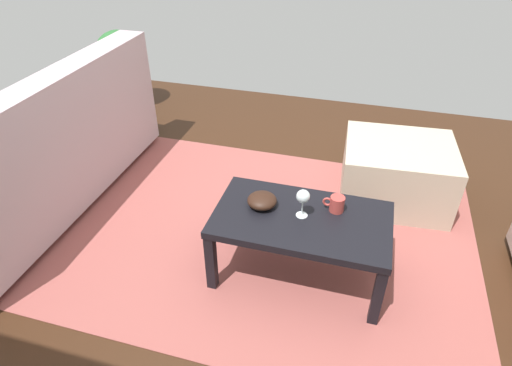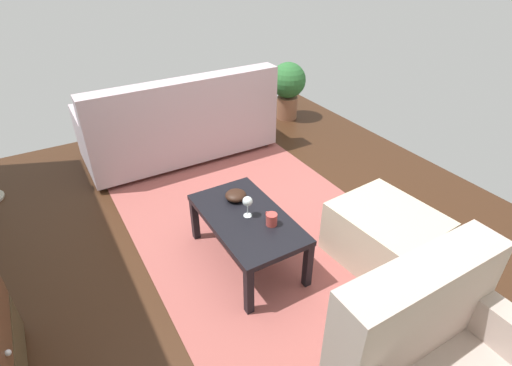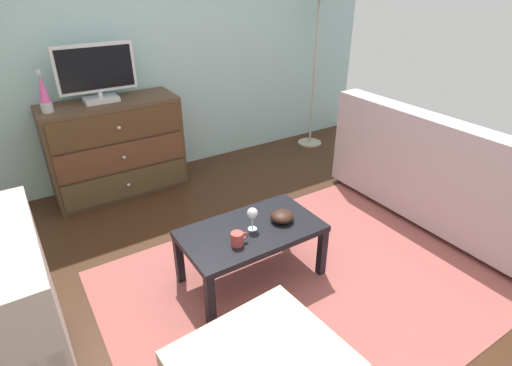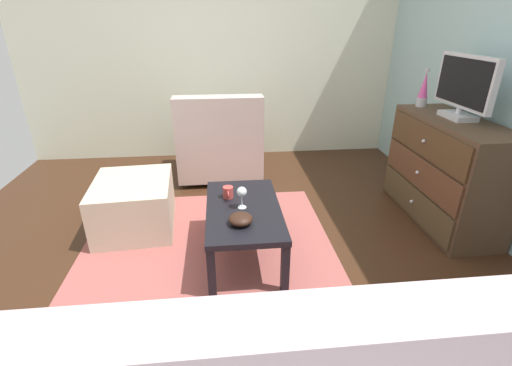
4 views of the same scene
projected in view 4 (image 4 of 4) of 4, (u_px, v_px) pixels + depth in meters
ground_plane at (236, 266)px, 2.59m from camera, size 5.22×4.66×0.05m
wall_plain_left at (223, 46)px, 4.18m from camera, size 0.12×4.66×2.61m
area_rug at (207, 283)px, 2.38m from camera, size 2.60×1.90×0.01m
dresser at (445, 171)px, 3.00m from camera, size 1.16×0.49×0.87m
tv at (464, 86)px, 2.75m from camera, size 0.64×0.18×0.48m
lava_lamp at (424, 90)px, 3.18m from camera, size 0.09×0.09×0.33m
coffee_table at (243, 214)px, 2.53m from camera, size 0.91×0.51×0.40m
wine_glass at (242, 193)px, 2.45m from camera, size 0.07×0.07×0.16m
mug at (228, 192)px, 2.62m from camera, size 0.11×0.08×0.08m
bowl_decorative at (241, 219)px, 2.29m from camera, size 0.16×0.16×0.07m
armchair at (220, 144)px, 3.87m from camera, size 0.80×0.87×0.92m
ottoman at (134, 205)px, 2.95m from camera, size 0.74×0.65×0.41m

